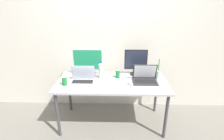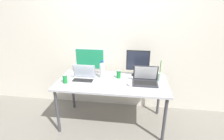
{
  "view_description": "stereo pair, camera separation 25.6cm",
  "coord_description": "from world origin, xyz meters",
  "px_view_note": "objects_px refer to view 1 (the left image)",
  "views": [
    {
      "loc": [
        0.07,
        -2.39,
        1.85
      ],
      "look_at": [
        0.0,
        0.0,
        0.92
      ],
      "focal_mm": 28.0,
      "sensor_mm": 36.0,
      "label": 1
    },
    {
      "loc": [
        0.32,
        -2.37,
        1.85
      ],
      "look_at": [
        0.0,
        0.0,
        0.92
      ],
      "focal_mm": 28.0,
      "sensor_mm": 36.0,
      "label": 2
    }
  ],
  "objects_px": {
    "soda_can_by_laptop": "(118,74)",
    "bamboo_vase": "(158,74)",
    "monitor_center": "(136,61)",
    "mouse_by_keyboard": "(130,83)",
    "monitor_left": "(88,61)",
    "keyboard_main": "(114,83)",
    "work_desk": "(112,85)",
    "water_bottle": "(101,70)",
    "laptop_silver": "(83,78)",
    "laptop_secondary": "(145,78)",
    "soda_can_near_keyboard": "(64,81)"
  },
  "relations": [
    {
      "from": "work_desk",
      "to": "soda_can_by_laptop",
      "type": "bearing_deg",
      "value": 58.13
    },
    {
      "from": "work_desk",
      "to": "monitor_left",
      "type": "relative_size",
      "value": 3.52
    },
    {
      "from": "monitor_left",
      "to": "water_bottle",
      "type": "height_order",
      "value": "monitor_left"
    },
    {
      "from": "keyboard_main",
      "to": "soda_can_by_laptop",
      "type": "relative_size",
      "value": 2.95
    },
    {
      "from": "mouse_by_keyboard",
      "to": "soda_can_near_keyboard",
      "type": "xyz_separation_m",
      "value": [
        -0.94,
        -0.05,
        0.05
      ]
    },
    {
      "from": "keyboard_main",
      "to": "soda_can_by_laptop",
      "type": "xyz_separation_m",
      "value": [
        0.05,
        0.22,
        0.05
      ]
    },
    {
      "from": "monitor_left",
      "to": "water_bottle",
      "type": "distance_m",
      "value": 0.27
    },
    {
      "from": "laptop_silver",
      "to": "keyboard_main",
      "type": "bearing_deg",
      "value": -6.9
    },
    {
      "from": "monitor_center",
      "to": "laptop_silver",
      "type": "distance_m",
      "value": 0.88
    },
    {
      "from": "monitor_left",
      "to": "soda_can_by_laptop",
      "type": "xyz_separation_m",
      "value": [
        0.48,
        -0.11,
        -0.17
      ]
    },
    {
      "from": "monitor_left",
      "to": "monitor_center",
      "type": "height_order",
      "value": "monitor_left"
    },
    {
      "from": "water_bottle",
      "to": "laptop_secondary",
      "type": "bearing_deg",
      "value": -9.51
    },
    {
      "from": "monitor_center",
      "to": "mouse_by_keyboard",
      "type": "xyz_separation_m",
      "value": [
        -0.11,
        -0.38,
        -0.21
      ]
    },
    {
      "from": "work_desk",
      "to": "soda_can_by_laptop",
      "type": "xyz_separation_m",
      "value": [
        0.08,
        0.14,
        0.12
      ]
    },
    {
      "from": "laptop_secondary",
      "to": "monitor_left",
      "type": "bearing_deg",
      "value": 164.95
    },
    {
      "from": "work_desk",
      "to": "bamboo_vase",
      "type": "height_order",
      "value": "bamboo_vase"
    },
    {
      "from": "monitor_center",
      "to": "bamboo_vase",
      "type": "distance_m",
      "value": 0.4
    },
    {
      "from": "monitor_center",
      "to": "laptop_secondary",
      "type": "xyz_separation_m",
      "value": [
        0.12,
        -0.27,
        -0.16
      ]
    },
    {
      "from": "laptop_secondary",
      "to": "work_desk",
      "type": "bearing_deg",
      "value": -179.0
    },
    {
      "from": "monitor_left",
      "to": "laptop_secondary",
      "type": "distance_m",
      "value": 0.93
    },
    {
      "from": "laptop_silver",
      "to": "bamboo_vase",
      "type": "bearing_deg",
      "value": 7.04
    },
    {
      "from": "laptop_silver",
      "to": "soda_can_by_laptop",
      "type": "xyz_separation_m",
      "value": [
        0.52,
        0.17,
        0.01
      ]
    },
    {
      "from": "soda_can_by_laptop",
      "to": "laptop_silver",
      "type": "bearing_deg",
      "value": -162.28
    },
    {
      "from": "laptop_secondary",
      "to": "keyboard_main",
      "type": "distance_m",
      "value": 0.47
    },
    {
      "from": "water_bottle",
      "to": "soda_can_by_laptop",
      "type": "distance_m",
      "value": 0.27
    },
    {
      "from": "work_desk",
      "to": "water_bottle",
      "type": "distance_m",
      "value": 0.28
    },
    {
      "from": "mouse_by_keyboard",
      "to": "soda_can_by_laptop",
      "type": "xyz_separation_m",
      "value": [
        -0.18,
        0.24,
        0.05
      ]
    },
    {
      "from": "soda_can_by_laptop",
      "to": "bamboo_vase",
      "type": "bearing_deg",
      "value": -2.26
    },
    {
      "from": "work_desk",
      "to": "laptop_silver",
      "type": "height_order",
      "value": "laptop_silver"
    },
    {
      "from": "laptop_secondary",
      "to": "bamboo_vase",
      "type": "bearing_deg",
      "value": 25.72
    },
    {
      "from": "laptop_silver",
      "to": "water_bottle",
      "type": "distance_m",
      "value": 0.31
    },
    {
      "from": "bamboo_vase",
      "to": "soda_can_by_laptop",
      "type": "bearing_deg",
      "value": 177.74
    },
    {
      "from": "mouse_by_keyboard",
      "to": "water_bottle",
      "type": "bearing_deg",
      "value": 132.32
    },
    {
      "from": "laptop_secondary",
      "to": "keyboard_main",
      "type": "bearing_deg",
      "value": -168.3
    },
    {
      "from": "work_desk",
      "to": "laptop_secondary",
      "type": "xyz_separation_m",
      "value": [
        0.49,
        0.01,
        0.12
      ]
    },
    {
      "from": "monitor_left",
      "to": "bamboo_vase",
      "type": "distance_m",
      "value": 1.12
    },
    {
      "from": "laptop_silver",
      "to": "keyboard_main",
      "type": "relative_size",
      "value": 0.93
    },
    {
      "from": "keyboard_main",
      "to": "laptop_secondary",
      "type": "bearing_deg",
      "value": 11.84
    },
    {
      "from": "monitor_left",
      "to": "soda_can_by_laptop",
      "type": "distance_m",
      "value": 0.52
    },
    {
      "from": "laptop_secondary",
      "to": "soda_can_near_keyboard",
      "type": "xyz_separation_m",
      "value": [
        -1.17,
        -0.16,
        0.0
      ]
    },
    {
      "from": "monitor_left",
      "to": "bamboo_vase",
      "type": "height_order",
      "value": "monitor_left"
    },
    {
      "from": "bamboo_vase",
      "to": "soda_can_near_keyboard",
      "type": "bearing_deg",
      "value": -169.18
    },
    {
      "from": "soda_can_by_laptop",
      "to": "keyboard_main",
      "type": "bearing_deg",
      "value": -102.03
    },
    {
      "from": "soda_can_near_keyboard",
      "to": "bamboo_vase",
      "type": "distance_m",
      "value": 1.4
    },
    {
      "from": "monitor_left",
      "to": "soda_can_by_laptop",
      "type": "height_order",
      "value": "monitor_left"
    },
    {
      "from": "monitor_center",
      "to": "mouse_by_keyboard",
      "type": "distance_m",
      "value": 0.45
    },
    {
      "from": "mouse_by_keyboard",
      "to": "keyboard_main",
      "type": "bearing_deg",
      "value": 154.82
    },
    {
      "from": "soda_can_by_laptop",
      "to": "bamboo_vase",
      "type": "relative_size",
      "value": 0.39
    },
    {
      "from": "work_desk",
      "to": "laptop_silver",
      "type": "bearing_deg",
      "value": -176.19
    },
    {
      "from": "monitor_left",
      "to": "keyboard_main",
      "type": "distance_m",
      "value": 0.59
    }
  ]
}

